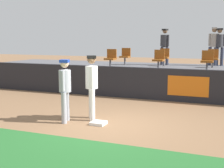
{
  "coord_description": "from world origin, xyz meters",
  "views": [
    {
      "loc": [
        3.26,
        -7.7,
        2.37
      ],
      "look_at": [
        -0.27,
        1.01,
        1.0
      ],
      "focal_mm": 50.42,
      "sensor_mm": 36.0,
      "label": 1
    }
  ],
  "objects": [
    {
      "name": "spectator_casual",
      "position": [
        -0.24,
        7.95,
        2.08
      ],
      "size": [
        0.47,
        0.44,
        1.79
      ],
      "rotation": [
        0.0,
        0.0,
        2.77
      ],
      "color": "#33384C",
      "rests_on": "bleacher_platform"
    },
    {
      "name": "ground_plane",
      "position": [
        0.0,
        0.0,
        0.0
      ],
      "size": [
        60.0,
        60.0,
        0.0
      ],
      "primitive_type": "plane",
      "color": "#846042"
    },
    {
      "name": "seat_back_right",
      "position": [
        2.13,
        7.33,
        1.51
      ],
      "size": [
        0.47,
        0.44,
        0.84
      ],
      "color": "#4C4C51",
      "rests_on": "bleacher_platform"
    },
    {
      "name": "grass_foreground_strip",
      "position": [
        0.0,
        -2.71,
        0.0
      ],
      "size": [
        18.0,
        2.8,
        0.01
      ],
      "primitive_type": "cube",
      "color": "#26662B",
      "rests_on": "ground_plane"
    },
    {
      "name": "first_base",
      "position": [
        -0.27,
        0.01,
        0.04
      ],
      "size": [
        0.4,
        0.4,
        0.08
      ],
      "primitive_type": "cube",
      "color": "white",
      "rests_on": "ground_plane"
    },
    {
      "name": "seat_front_right",
      "position": [
        2.06,
        5.53,
        1.51
      ],
      "size": [
        0.47,
        0.44,
        0.84
      ],
      "color": "#4C4C51",
      "rests_on": "bleacher_platform"
    },
    {
      "name": "seat_front_left",
      "position": [
        -2.16,
        5.53,
        1.51
      ],
      "size": [
        0.45,
        0.44,
        0.84
      ],
      "color": "#4C4C51",
      "rests_on": "bleacher_platform"
    },
    {
      "name": "seat_back_left",
      "position": [
        -2.11,
        7.33,
        1.51
      ],
      "size": [
        0.46,
        0.44,
        0.84
      ],
      "color": "#4C4C51",
      "rests_on": "bleacher_platform"
    },
    {
      "name": "player_fielder_home",
      "position": [
        -0.68,
        0.46,
        1.09
      ],
      "size": [
        0.49,
        0.6,
        1.88
      ],
      "rotation": [
        0.0,
        0.0,
        -1.05
      ],
      "color": "white",
      "rests_on": "ground_plane"
    },
    {
      "name": "spectator_hooded",
      "position": [
        2.06,
        8.5,
        2.11
      ],
      "size": [
        0.52,
        0.39,
        1.85
      ],
      "rotation": [
        0.0,
        0.0,
        3.25
      ],
      "color": "#33384C",
      "rests_on": "bleacher_platform"
    },
    {
      "name": "field_wall",
      "position": [
        0.01,
        4.09,
        0.62
      ],
      "size": [
        18.0,
        0.26,
        1.24
      ],
      "color": "black",
      "rests_on": "ground_plane"
    },
    {
      "name": "spectator_capped",
      "position": [
        2.31,
        8.47,
        2.09
      ],
      "size": [
        0.48,
        0.44,
        1.81
      ],
      "rotation": [
        0.0,
        0.0,
        3.5
      ],
      "color": "#33384C",
      "rests_on": "bleacher_platform"
    },
    {
      "name": "bleacher_platform",
      "position": [
        0.0,
        6.66,
        0.52
      ],
      "size": [
        18.0,
        4.8,
        1.04
      ],
      "primitive_type": "cube",
      "color": "#59595E",
      "rests_on": "ground_plane"
    },
    {
      "name": "player_runner_visitor",
      "position": [
        -1.25,
        -0.1,
        1.03
      ],
      "size": [
        0.42,
        0.48,
        1.78
      ],
      "rotation": [
        0.0,
        0.0,
        -1.3
      ],
      "color": "#9EA3AD",
      "rests_on": "ground_plane"
    },
    {
      "name": "seat_front_center",
      "position": [
        0.06,
        5.53,
        1.51
      ],
      "size": [
        0.44,
        0.44,
        0.84
      ],
      "color": "#4C4C51",
      "rests_on": "bleacher_platform"
    },
    {
      "name": "seat_back_center",
      "position": [
        -0.12,
        7.33,
        1.51
      ],
      "size": [
        0.45,
        0.44,
        0.84
      ],
      "color": "#4C4C51",
      "rests_on": "bleacher_platform"
    }
  ]
}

